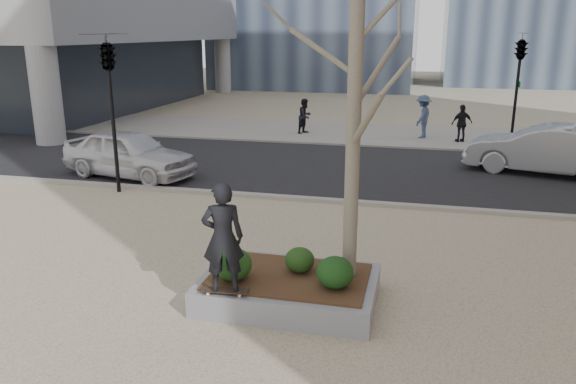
% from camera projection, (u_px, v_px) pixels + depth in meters
% --- Properties ---
extents(ground, '(120.00, 120.00, 0.00)m').
position_uv_depth(ground, '(235.00, 295.00, 10.05)').
color(ground, tan).
rests_on(ground, ground).
extents(street, '(60.00, 8.00, 0.02)m').
position_uv_depth(street, '(328.00, 168.00, 19.39)').
color(street, black).
rests_on(street, ground).
extents(far_sidewalk, '(60.00, 6.00, 0.02)m').
position_uv_depth(far_sidewalk, '(354.00, 133.00, 25.93)').
color(far_sidewalk, gray).
rests_on(far_sidewalk, ground).
extents(planter, '(3.00, 2.00, 0.45)m').
position_uv_depth(planter, '(289.00, 289.00, 9.76)').
color(planter, gray).
rests_on(planter, ground).
extents(planter_mulch, '(2.70, 1.70, 0.04)m').
position_uv_depth(planter_mulch, '(289.00, 277.00, 9.70)').
color(planter_mulch, '#382314').
rests_on(planter_mulch, planter).
extents(sycamore_tree, '(2.80, 2.80, 6.60)m').
position_uv_depth(sycamore_tree, '(355.00, 82.00, 8.83)').
color(sycamore_tree, gray).
rests_on(sycamore_tree, planter_mulch).
extents(shrub_left, '(0.66, 0.66, 0.56)m').
position_uv_depth(shrub_left, '(233.00, 264.00, 9.46)').
color(shrub_left, '#133E16').
rests_on(shrub_left, planter_mulch).
extents(shrub_middle, '(0.52, 0.52, 0.44)m').
position_uv_depth(shrub_middle, '(300.00, 260.00, 9.78)').
color(shrub_middle, black).
rests_on(shrub_middle, planter_mulch).
extents(shrub_right, '(0.62, 0.62, 0.53)m').
position_uv_depth(shrub_right, '(335.00, 272.00, 9.18)').
color(shrub_right, black).
rests_on(shrub_right, planter_mulch).
extents(skateboard, '(0.80, 0.28, 0.08)m').
position_uv_depth(skateboard, '(225.00, 292.00, 9.09)').
color(skateboard, black).
rests_on(skateboard, planter).
extents(skateboarder, '(0.76, 0.62, 1.81)m').
position_uv_depth(skateboarder, '(223.00, 237.00, 8.83)').
color(skateboarder, black).
rests_on(skateboarder, skateboard).
extents(police_car, '(4.77, 2.74, 1.53)m').
position_uv_depth(police_car, '(129.00, 153.00, 17.97)').
color(police_car, silver).
rests_on(police_car, street).
extents(car_silver, '(5.18, 2.92, 1.62)m').
position_uv_depth(car_silver, '(544.00, 149.00, 18.33)').
color(car_silver, gray).
rests_on(car_silver, street).
extents(pedestrian_a, '(0.86, 0.95, 1.58)m').
position_uv_depth(pedestrian_a, '(305.00, 116.00, 25.64)').
color(pedestrian_a, black).
rests_on(pedestrian_a, far_sidewalk).
extents(pedestrian_b, '(1.02, 1.36, 1.87)m').
position_uv_depth(pedestrian_b, '(423.00, 116.00, 24.48)').
color(pedestrian_b, '#384A66').
rests_on(pedestrian_b, far_sidewalk).
extents(pedestrian_c, '(1.00, 0.72, 1.57)m').
position_uv_depth(pedestrian_c, '(462.00, 123.00, 23.63)').
color(pedestrian_c, black).
rests_on(pedestrian_c, far_sidewalk).
extents(traffic_light_near, '(0.60, 2.48, 4.50)m').
position_uv_depth(traffic_light_near, '(113.00, 115.00, 15.91)').
color(traffic_light_near, black).
rests_on(traffic_light_near, ground).
extents(traffic_light_far, '(0.60, 2.48, 4.50)m').
position_uv_depth(traffic_light_far, '(516.00, 93.00, 21.59)').
color(traffic_light_far, black).
rests_on(traffic_light_far, ground).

